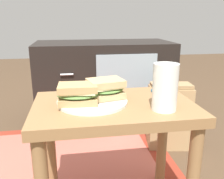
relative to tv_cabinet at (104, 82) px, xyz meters
The scene contains 9 objects.
side_table 0.96m from the tv_cabinet, 95.49° to the right, with size 0.56×0.36×0.46m.
tv_cabinet is the anchor object (origin of this frame).
area_rug 0.69m from the tv_cabinet, 118.43° to the right, with size 1.18×0.86×0.01m.
plate 0.97m from the tv_cabinet, 100.05° to the right, with size 0.25×0.25×0.01m, color silver.
sandwich_front 1.00m from the tv_cabinet, 102.70° to the right, with size 0.14×0.11×0.07m.
sandwich_back 0.95m from the tv_cabinet, 97.23° to the right, with size 0.15×0.13×0.07m.
beer_glass 1.07m from the tv_cabinet, 86.79° to the right, with size 0.08×0.08×0.15m.
coaster 0.87m from the tv_cabinet, 81.42° to the right, with size 0.10×0.10×0.01m, color navy.
paper_bag 0.58m from the tv_cabinet, 56.34° to the right, with size 0.26×0.18×0.39m.
Camera 1 is at (-0.14, -0.80, 0.75)m, focal length 39.49 mm.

